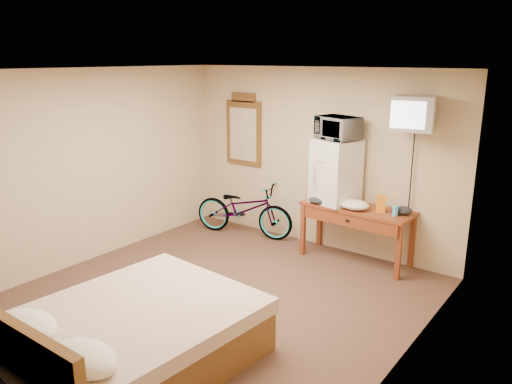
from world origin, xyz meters
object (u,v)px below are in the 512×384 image
Objects in this scene: wall_mirror at (244,130)px; bed at (121,341)px; microwave at (338,128)px; crt_television at (414,114)px; bicycle at (244,209)px; mini_fridge at (336,171)px; blue_cup at (395,211)px; desk at (355,216)px.

wall_mirror is 0.48× the size of bed.
crt_television reaches higher than microwave.
bicycle is (-1.47, -0.09, -1.33)m from microwave.
bicycle is (-1.47, -0.09, -0.76)m from mini_fridge.
crt_television is at bearing -5.32° from wall_mirror.
wall_mirror is (-2.58, 0.31, 0.73)m from blue_cup.
blue_cup is 0.11× the size of wall_mirror.
mini_fridge is 1.57× the size of microwave.
microwave is 1.28m from blue_cup.
microwave is at bearing 86.58° from bed.
crt_television is 2.92m from bicycle.
crt_television is 0.56× the size of wall_mirror.
desk is 0.63m from mini_fridge.
mini_fridge is at bearing -105.98° from microwave.
wall_mirror reaches higher than bed.
microwave is 0.88× the size of crt_television.
mini_fridge reaches higher than bicycle.
microwave is at bearing 175.13° from blue_cup.
bicycle is (0.25, -0.32, -1.13)m from wall_mirror.
crt_television is 2.74m from wall_mirror.
bed reaches higher than desk.
desk is 3.43m from bed.
bicycle is at bearing -179.56° from blue_cup.
mini_fridge is 1.28m from crt_television.
mini_fridge is 3.53m from bed.
mini_fridge reaches higher than desk.
wall_mirror is at bearing 174.68° from crt_television.
mini_fridge is at bearing 86.58° from bed.
desk is at bearing 10.35° from microwave.
crt_television reaches higher than blue_cup.
desk is 1.16m from microwave.
bed is at bearing -99.06° from desk.
microwave is at bearing -99.33° from bicycle.
blue_cup is 3.54m from bed.
bicycle is 3.55m from bed.
mini_fridge is 0.37× the size of bed.
wall_mirror reaches higher than microwave.
mini_fridge is (-0.33, 0.04, 0.53)m from desk.
crt_television reaches higher than desk.
blue_cup is at bearing -3.27° from desk.
wall_mirror reaches higher than desk.
desk is 2.25m from wall_mirror.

